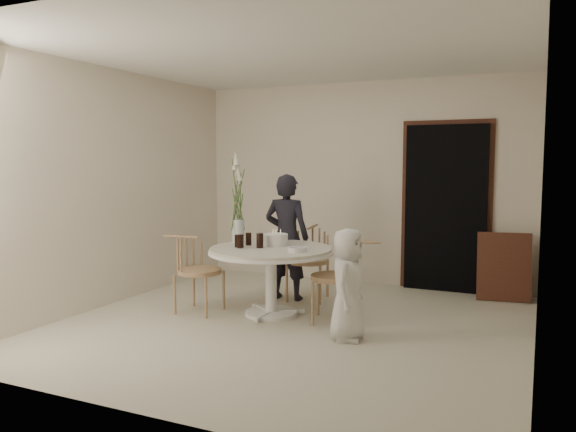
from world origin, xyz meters
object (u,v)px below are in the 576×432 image
at_px(birthday_cake, 276,240).
at_px(boy, 348,284).
at_px(chair_far, 310,251).
at_px(chair_right, 346,269).
at_px(table, 271,258).
at_px(girl, 287,237).
at_px(chair_left, 190,262).
at_px(flower_vase, 238,204).

bearing_deg(birthday_cake, boy, -30.82).
xyz_separation_m(chair_far, chair_right, (0.74, -0.83, -0.01)).
xyz_separation_m(table, girl, (-0.14, 0.71, 0.13)).
relative_size(chair_far, girl, 0.58).
distance_m(chair_right, boy, 0.56).
xyz_separation_m(chair_far, boy, (0.93, -1.36, -0.04)).
distance_m(boy, birthday_cake, 1.23).
relative_size(chair_far, birthday_cake, 3.28).
bearing_deg(boy, chair_left, 79.85).
bearing_deg(birthday_cake, chair_right, -5.59).
bearing_deg(table, girl, 101.22).
relative_size(chair_left, girl, 0.56).
bearing_deg(birthday_cake, girl, 102.38).
height_order(chair_right, chair_left, chair_right).
bearing_deg(girl, birthday_cake, 99.34).
bearing_deg(flower_vase, boy, -23.34).
distance_m(chair_far, chair_right, 1.11).
height_order(table, chair_right, chair_right).
distance_m(birthday_cake, flower_vase, 0.62).
bearing_deg(flower_vase, chair_right, -5.37).
distance_m(chair_left, girl, 1.21).
xyz_separation_m(boy, flower_vase, (-1.52, 0.66, 0.64)).
bearing_deg(girl, boy, 131.48).
height_order(table, flower_vase, flower_vase).
bearing_deg(chair_far, flower_vase, -138.19).
distance_m(chair_right, chair_left, 1.72).
height_order(chair_far, flower_vase, flower_vase).
xyz_separation_m(boy, birthday_cake, (-1.03, 0.61, 0.28)).
relative_size(chair_right, boy, 0.82).
distance_m(chair_left, boy, 1.90).
xyz_separation_m(table, flower_vase, (-0.51, 0.20, 0.54)).
bearing_deg(flower_vase, table, -21.30).
distance_m(chair_right, flower_vase, 1.47).
height_order(chair_right, girl, girl).
bearing_deg(chair_far, chair_right, -56.40).
bearing_deg(girl, table, 98.18).
xyz_separation_m(table, boy, (1.01, -0.46, -0.10)).
height_order(girl, flower_vase, flower_vase).
bearing_deg(girl, chair_right, 143.35).
distance_m(girl, boy, 1.66).
bearing_deg(boy, girl, 41.35).
height_order(boy, birthday_cake, boy).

